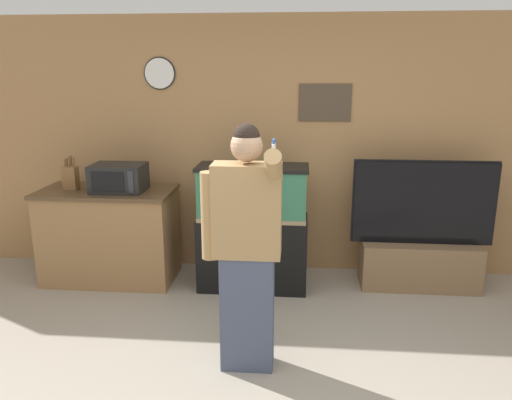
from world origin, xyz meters
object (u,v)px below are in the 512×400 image
at_px(microwave, 119,178).
at_px(knife_block, 71,177).
at_px(counter_island, 110,235).
at_px(tv_on_stand, 420,251).
at_px(person_standing, 246,247).

distance_m(microwave, knife_block, 0.50).
xyz_separation_m(counter_island, tv_on_stand, (3.06, 0.08, -0.10)).
bearing_deg(counter_island, microwave, -16.60).
bearing_deg(knife_block, tv_on_stand, 1.54).
xyz_separation_m(counter_island, person_standing, (1.52, -1.42, 0.44)).
bearing_deg(counter_island, tv_on_stand, 1.58).
bearing_deg(person_standing, tv_on_stand, 44.33).
relative_size(knife_block, tv_on_stand, 0.24).
height_order(knife_block, tv_on_stand, knife_block).
relative_size(microwave, person_standing, 0.29).
xyz_separation_m(counter_island, microwave, (0.15, -0.04, 0.60)).
xyz_separation_m(microwave, tv_on_stand, (2.91, 0.13, -0.70)).
bearing_deg(person_standing, microwave, 135.04).
height_order(counter_island, knife_block, knife_block).
distance_m(knife_block, person_standing, 2.35).
xyz_separation_m(knife_block, tv_on_stand, (3.41, 0.09, -0.68)).
bearing_deg(person_standing, counter_island, 137.09).
distance_m(microwave, person_standing, 1.95).
relative_size(counter_island, microwave, 2.63).
height_order(counter_island, microwave, microwave).
bearing_deg(tv_on_stand, knife_block, -178.46).
bearing_deg(knife_block, person_standing, -37.00).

